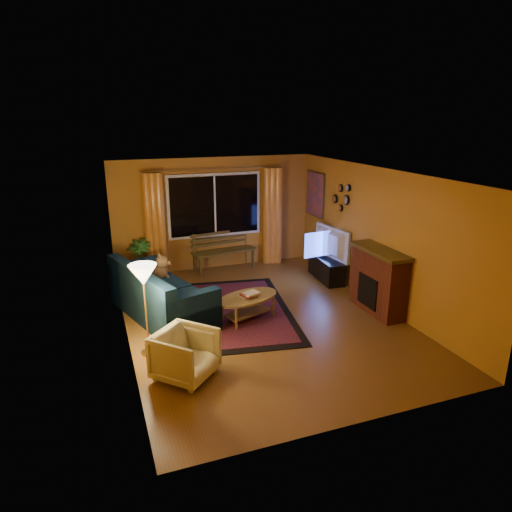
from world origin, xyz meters
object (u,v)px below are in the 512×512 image
object	(u,v)px
sofa	(161,291)
floor_lamp	(146,311)
armchair	(185,353)
bench	(224,260)
coffee_table	(248,308)
tv_console	(326,269)

from	to	relation	value
sofa	floor_lamp	xyz separation A→B (m)	(-0.41, -1.26, 0.22)
sofa	armchair	distance (m)	2.09
bench	armchair	size ratio (longest dim) A/B	1.97
sofa	bench	bearing A→B (deg)	31.92
bench	sofa	xyz separation A→B (m)	(-1.72, -2.02, 0.25)
sofa	coffee_table	distance (m)	1.53
sofa	tv_console	xyz separation A→B (m)	(3.59, 0.65, -0.23)
armchair	coffee_table	distance (m)	1.99
bench	sofa	bearing A→B (deg)	-139.84
sofa	floor_lamp	bearing A→B (deg)	-125.56
sofa	tv_console	bearing A→B (deg)	-7.36
bench	armchair	xyz separation A→B (m)	(-1.74, -4.11, 0.15)
sofa	coffee_table	size ratio (longest dim) A/B	1.98
bench	tv_console	size ratio (longest dim) A/B	1.29
armchair	coffee_table	size ratio (longest dim) A/B	0.63
armchair	tv_console	size ratio (longest dim) A/B	0.65
bench	floor_lamp	distance (m)	3.94
sofa	tv_console	world-z (taller)	sofa
floor_lamp	coffee_table	world-z (taller)	floor_lamp
tv_console	bench	bearing A→B (deg)	148.51
sofa	coffee_table	bearing A→B (deg)	-43.63
coffee_table	tv_console	distance (m)	2.59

